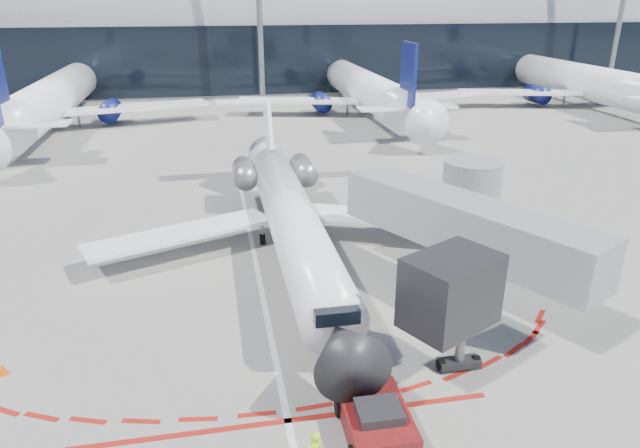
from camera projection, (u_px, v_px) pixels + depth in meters
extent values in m
plane|color=gray|center=(257.00, 269.00, 29.38)|extent=(260.00, 260.00, 0.00)
cube|color=silver|center=(254.00, 253.00, 31.21)|extent=(0.25, 40.00, 0.01)
cube|color=maroon|center=(288.00, 421.00, 18.90)|extent=(14.00, 0.25, 0.01)
cube|color=#979A9D|center=(218.00, 53.00, 86.76)|extent=(150.00, 24.00, 10.00)
cylinder|color=#979A9D|center=(216.00, 18.00, 84.90)|extent=(150.00, 24.00, 24.00)
cube|color=black|center=(220.00, 61.00, 75.78)|extent=(150.00, 0.20, 9.00)
cube|color=gray|center=(464.00, 224.00, 25.53)|extent=(8.22, 12.61, 2.30)
cube|color=black|center=(451.00, 291.00, 19.76)|extent=(3.86, 3.44, 2.60)
cylinder|color=slate|center=(461.00, 341.00, 21.16)|extent=(0.36, 0.36, 2.40)
cube|color=black|center=(459.00, 363.00, 21.52)|extent=(1.60, 0.60, 0.30)
cylinder|color=gray|center=(470.00, 203.00, 31.74)|extent=(3.20, 3.20, 4.80)
cylinder|color=black|center=(466.00, 238.00, 32.54)|extent=(4.00, 4.00, 0.50)
cylinder|color=slate|center=(259.00, 1.00, 69.36)|extent=(0.70, 0.70, 25.00)
cylinder|color=slate|center=(623.00, 1.00, 78.15)|extent=(0.70, 0.70, 25.00)
cylinder|color=white|center=(293.00, 220.00, 29.71)|extent=(2.55, 20.80, 2.55)
cone|color=black|center=(344.00, 347.00, 19.02)|extent=(2.55, 2.65, 2.55)
cone|color=white|center=(268.00, 160.00, 40.74)|extent=(2.55, 3.40, 2.55)
cube|color=black|center=(334.00, 310.00, 20.21)|extent=(1.61, 1.32, 0.52)
cube|color=white|center=(180.00, 233.00, 30.29)|extent=(10.13, 6.00, 0.29)
cube|color=white|center=(391.00, 218.00, 32.35)|extent=(10.13, 6.00, 0.29)
cube|color=white|center=(268.00, 131.00, 39.03)|extent=(0.24, 4.44, 4.52)
cube|color=white|center=(265.00, 101.00, 40.21)|extent=(6.81, 1.51, 0.15)
cylinder|color=slate|center=(244.00, 173.00, 36.87)|extent=(1.42, 3.22, 1.42)
cylinder|color=slate|center=(303.00, 170.00, 37.55)|extent=(1.42, 3.22, 1.42)
cylinder|color=black|center=(326.00, 346.00, 22.51)|extent=(0.21, 0.53, 0.53)
cylinder|color=black|center=(263.00, 239.00, 32.33)|extent=(0.28, 0.61, 0.61)
cylinder|color=black|center=(312.00, 235.00, 32.83)|extent=(0.28, 0.61, 0.61)
cylinder|color=slate|center=(326.00, 340.00, 22.41)|extent=(0.17, 0.17, 1.04)
cube|color=#540F0C|center=(376.00, 421.00, 18.13)|extent=(2.05, 3.22, 0.90)
cube|color=black|center=(379.00, 412.00, 17.63)|extent=(1.42, 1.22, 0.35)
cylinder|color=slate|center=(359.00, 383.00, 20.21)|extent=(0.14, 2.60, 0.10)
cylinder|color=black|center=(415.00, 447.00, 17.36)|extent=(0.29, 0.64, 0.64)
cylinder|color=black|center=(340.00, 407.00, 19.06)|extent=(0.29, 0.64, 0.64)
cylinder|color=black|center=(394.00, 401.00, 19.37)|extent=(0.29, 0.64, 0.64)
cone|color=#DD4C04|center=(3.00, 369.00, 21.15)|extent=(0.34, 0.34, 0.48)
cone|color=#DD4C04|center=(345.00, 373.00, 20.87)|extent=(0.39, 0.39, 0.54)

